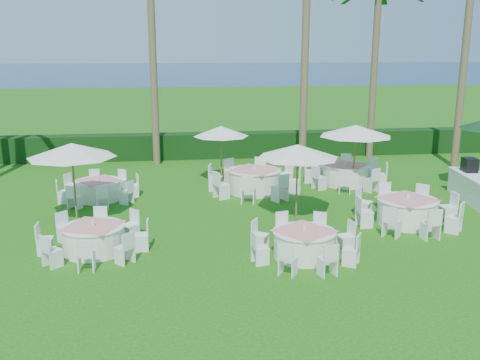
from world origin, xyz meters
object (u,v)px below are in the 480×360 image
object	(u,v)px
banquet_table_b	(304,243)
umbrella_d	(356,131)
banquet_table_e	(254,180)
banquet_table_a	(94,238)
umbrella_c	(221,131)
banquet_table_d	(98,189)
banquet_table_f	(345,174)
umbrella_b	(298,151)
banquet_table_c	(407,211)
umbrella_a	(72,150)

from	to	relation	value
banquet_table_b	umbrella_d	world-z (taller)	umbrella_d
banquet_table_e	umbrella_d	xyz separation A→B (m)	(3.81, 0.06, 1.77)
banquet_table_a	umbrella_c	size ratio (longest dim) A/B	1.25
banquet_table_b	umbrella_d	xyz separation A→B (m)	(3.48, 6.50, 1.85)
banquet_table_b	umbrella_d	bearing A→B (deg)	61.80
banquet_table_d	umbrella_d	xyz separation A→B (m)	(9.43, 0.40, 1.85)
banquet_table_d	banquet_table_f	size ratio (longest dim) A/B	0.90
umbrella_b	umbrella_d	distance (m)	4.51
banquet_table_c	umbrella_c	bearing A→B (deg)	132.37
banquet_table_b	banquet_table_d	size ratio (longest dim) A/B	1.00
banquet_table_b	umbrella_a	xyz separation A→B (m)	(-6.29, 3.63, 1.88)
banquet_table_e	umbrella_c	distance (m)	2.44
umbrella_c	banquet_table_c	bearing A→B (deg)	-47.63
banquet_table_e	umbrella_a	xyz separation A→B (m)	(-5.96, -2.81, 1.80)
umbrella_b	umbrella_a	bearing A→B (deg)	175.63
banquet_table_f	umbrella_d	bearing A→B (deg)	-81.70
banquet_table_d	banquet_table_c	bearing A→B (deg)	-21.85
banquet_table_d	banquet_table_e	bearing A→B (deg)	3.49
banquet_table_e	umbrella_c	bearing A→B (deg)	127.55
banquet_table_e	umbrella_b	bearing A→B (deg)	-76.04
banquet_table_d	umbrella_b	distance (m)	7.32
banquet_table_d	umbrella_b	bearing A→B (deg)	-24.84
banquet_table_c	banquet_table_e	xyz separation A→B (m)	(-4.06, 4.22, 0.03)
banquet_table_f	umbrella_a	distance (m)	10.46
banquet_table_a	banquet_table_e	bearing A→B (deg)	46.92
banquet_table_d	umbrella_b	size ratio (longest dim) A/B	1.11
banquet_table_e	banquet_table_d	bearing A→B (deg)	-176.51
banquet_table_c	umbrella_a	world-z (taller)	umbrella_a
banquet_table_f	banquet_table_c	bearing A→B (deg)	-86.02
umbrella_a	umbrella_b	size ratio (longest dim) A/B	1.05
banquet_table_c	banquet_table_f	xyz separation A→B (m)	(-0.34, 4.94, -0.00)
umbrella_a	banquet_table_a	bearing A→B (deg)	-71.21
banquet_table_c	umbrella_a	distance (m)	10.28
banquet_table_a	banquet_table_d	xyz separation A→B (m)	(-0.55, 5.08, -0.01)
banquet_table_c	banquet_table_d	bearing A→B (deg)	158.15
banquet_table_a	banquet_table_b	bearing A→B (deg)	-10.67
banquet_table_e	umbrella_d	distance (m)	4.20
umbrella_d	banquet_table_b	bearing A→B (deg)	-118.20
banquet_table_f	umbrella_c	world-z (taller)	umbrella_c
banquet_table_d	umbrella_a	bearing A→B (deg)	-97.88
banquet_table_b	banquet_table_c	bearing A→B (deg)	30.70
banquet_table_c	umbrella_d	bearing A→B (deg)	93.31
banquet_table_e	umbrella_a	world-z (taller)	umbrella_a
banquet_table_e	umbrella_d	world-z (taller)	umbrella_d
banquet_table_a	banquet_table_f	distance (m)	10.72
banquet_table_d	umbrella_a	world-z (taller)	umbrella_a
banquet_table_b	banquet_table_e	world-z (taller)	banquet_table_e
umbrella_a	umbrella_d	bearing A→B (deg)	16.35
umbrella_a	umbrella_c	world-z (taller)	umbrella_a
banquet_table_a	umbrella_c	xyz separation A→B (m)	(3.97, 6.86, 1.71)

